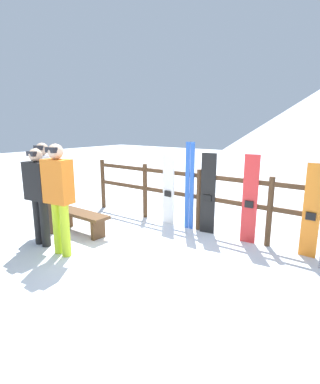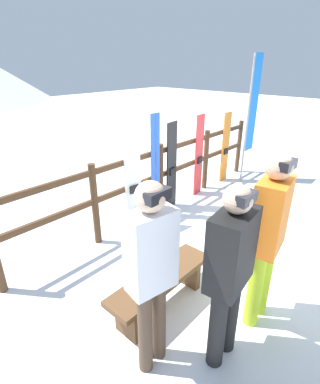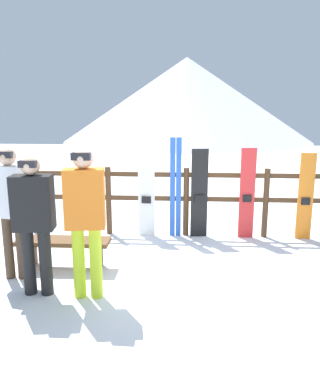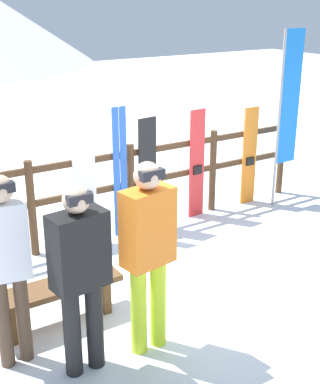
# 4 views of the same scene
# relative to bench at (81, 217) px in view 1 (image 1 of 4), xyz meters

# --- Properties ---
(ground_plane) EXTENTS (40.00, 40.00, 0.00)m
(ground_plane) POSITION_rel_bench_xyz_m (1.72, -0.16, -0.31)
(ground_plane) COLOR white
(fence) EXTENTS (5.64, 0.10, 1.22)m
(fence) POSITION_rel_bench_xyz_m (1.72, 1.55, 0.41)
(fence) COLOR #4C331E
(fence) RESTS_ON ground
(bench) EXTENTS (1.30, 0.36, 0.42)m
(bench) POSITION_rel_bench_xyz_m (0.00, 0.00, 0.00)
(bench) COLOR brown
(bench) RESTS_ON ground
(person_black) EXTENTS (0.49, 0.31, 1.69)m
(person_black) POSITION_rel_bench_xyz_m (-0.06, -0.79, 0.66)
(person_black) COLOR black
(person_black) RESTS_ON ground
(person_white) EXTENTS (0.41, 0.28, 1.74)m
(person_white) POSITION_rel_bench_xyz_m (-0.53, -0.37, 0.72)
(person_white) COLOR #4C3828
(person_white) RESTS_ON ground
(person_orange) EXTENTS (0.48, 0.32, 1.79)m
(person_orange) POSITION_rel_bench_xyz_m (0.56, -0.82, 0.73)
(person_orange) COLOR #B7D826
(person_orange) RESTS_ON ground
(snowboard_white) EXTENTS (0.30, 0.07, 1.46)m
(snowboard_white) POSITION_rel_bench_xyz_m (1.02, 1.49, 0.41)
(snowboard_white) COLOR white
(snowboard_white) RESTS_ON ground
(ski_pair_blue) EXTENTS (0.19, 0.02, 1.75)m
(ski_pair_blue) POSITION_rel_bench_xyz_m (1.53, 1.50, 0.56)
(ski_pair_blue) COLOR blue
(ski_pair_blue) RESTS_ON ground
(snowboard_black_stripe) EXTENTS (0.29, 0.09, 1.56)m
(snowboard_black_stripe) POSITION_rel_bench_xyz_m (1.95, 1.49, 0.46)
(snowboard_black_stripe) COLOR black
(snowboard_black_stripe) RESTS_ON ground
(snowboard_red) EXTENTS (0.26, 0.07, 1.58)m
(snowboard_red) POSITION_rel_bench_xyz_m (2.77, 1.49, 0.47)
(snowboard_red) COLOR red
(snowboard_red) RESTS_ON ground
(snowboard_orange) EXTENTS (0.26, 0.06, 1.50)m
(snowboard_orange) POSITION_rel_bench_xyz_m (3.76, 1.49, 0.43)
(snowboard_orange) COLOR orange
(snowboard_orange) RESTS_ON ground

